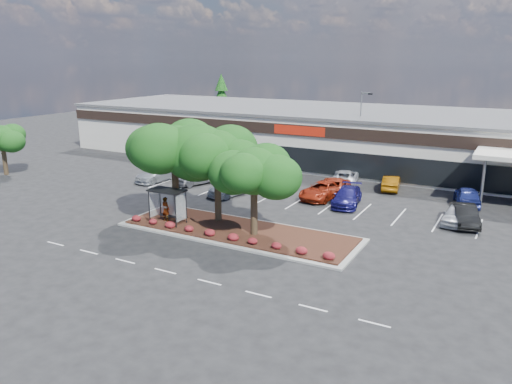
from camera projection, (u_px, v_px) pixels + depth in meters
The scene contains 27 objects.
ground at pixel (233, 256), 32.39m from camera, with size 160.00×160.00×0.00m, color black.
retail_store at pixel (378, 137), 60.27m from camera, with size 80.40×25.20×6.25m.
landscape_island at pixel (238, 231), 36.67m from camera, with size 18.00×6.00×0.26m.
lane_markings at pixel (297, 213), 41.28m from camera, with size 33.12×20.06×0.01m.
shrub_row at pixel (223, 235), 34.79m from camera, with size 17.00×0.80×0.50m, color maroon, non-canonical shape.
bus_shelter at pixel (168, 196), 37.75m from camera, with size 2.75×1.55×2.59m.
island_tree_west at pixel (175, 167), 38.80m from camera, with size 7.20×7.20×7.89m, color #103E12, non-canonical shape.
island_tree_mid at pixel (217, 174), 37.85m from camera, with size 6.60×6.60×7.32m, color #103E12, non-canonical shape.
island_tree_east at pixel (254, 190), 34.84m from camera, with size 5.80×5.80×6.50m, color #103E12, non-canonical shape.
tree_west_far at pixel (3, 149), 54.14m from camera, with size 4.80×4.80×5.61m, color #103E12, non-canonical shape.
conifer_north_west at pixel (222, 103), 83.93m from camera, with size 4.40×4.40×10.00m, color #103E12.
person_waiting at pixel (166, 209), 38.26m from camera, with size 0.70×0.46×1.92m, color #594C47.
light_pole at pixel (360, 137), 55.05m from camera, with size 1.42×0.72×8.91m.
car_0 at pixel (159, 173), 51.99m from camera, with size 2.25×5.53×1.60m, color #9A9FA6.
car_1 at pixel (198, 176), 50.66m from camera, with size 2.01×5.01×1.71m, color slate.
car_2 at pixel (233, 187), 46.73m from camera, with size 2.17×5.33×1.55m, color #ACB4B8.
car_3 at pixel (322, 190), 45.39m from camera, with size 2.53×5.49×1.53m, color #99250F.
car_4 at pixel (347, 196), 43.45m from camera, with size 2.14×5.26×1.53m, color #151357.
car_6 at pixel (465, 215), 38.28m from camera, with size 1.63×4.67×1.54m, color black.
car_7 at pixel (457, 214), 38.51m from camera, with size 1.76×4.38×1.49m, color #B4B7BF.
car_9 at pixel (214, 165), 56.26m from camera, with size 2.45×5.32×1.48m, color black.
car_10 at pixel (253, 167), 54.87m from camera, with size 2.22×5.47×1.59m, color #585960.
car_11 at pixel (290, 180), 49.57m from camera, with size 1.65×4.09×1.39m, color black.
car_12 at pixel (345, 177), 50.61m from camera, with size 2.42×5.25×1.46m, color silver.
car_13 at pixel (335, 186), 47.02m from camera, with size 2.63×5.71×1.59m, color maroon.
car_14 at pixel (391, 183), 48.41m from camera, with size 1.51×4.34×1.43m, color #7B4505.
car_15 at pixel (467, 196), 43.23m from camera, with size 1.99×4.94×1.68m, color navy.
Camera 1 is at (15.73, -25.79, 12.49)m, focal length 35.00 mm.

